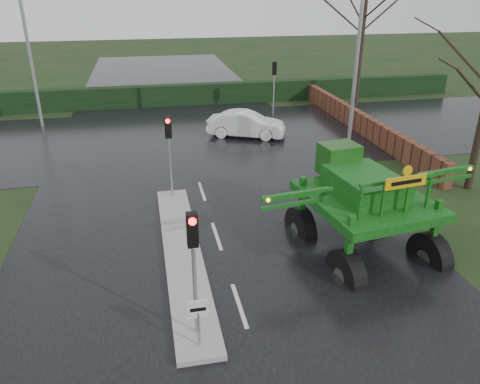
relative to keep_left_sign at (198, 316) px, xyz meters
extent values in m
plane|color=black|center=(1.30, 1.50, -1.06)|extent=(140.00, 140.00, 0.00)
cube|color=black|center=(1.30, 11.50, -1.05)|extent=(14.00, 80.00, 0.02)
cube|color=black|center=(1.30, 17.50, -1.05)|extent=(80.00, 12.00, 0.02)
cube|color=gray|center=(0.00, 4.50, -0.97)|extent=(1.20, 10.00, 0.16)
cube|color=black|center=(1.30, 25.50, -0.31)|extent=(44.00, 0.90, 1.50)
cube|color=#592D1E|center=(11.80, 17.50, -0.46)|extent=(0.40, 20.00, 1.20)
cylinder|color=gray|center=(0.00, 0.00, -0.41)|extent=(0.07, 0.07, 1.00)
cube|color=silver|center=(0.00, 0.00, 0.19)|extent=(0.50, 0.04, 0.50)
cube|color=black|center=(0.00, -0.02, 0.19)|extent=(0.38, 0.01, 0.10)
cylinder|color=gray|center=(0.00, 0.50, 0.69)|extent=(0.10, 0.10, 3.50)
cube|color=black|center=(0.00, 0.50, 2.04)|extent=(0.26, 0.22, 0.85)
sphere|color=#FF0C07|center=(0.00, 0.37, 2.32)|extent=(0.18, 0.18, 0.18)
cylinder|color=gray|center=(0.00, 9.00, 0.69)|extent=(0.10, 0.10, 3.50)
cube|color=black|center=(0.00, 9.00, 2.04)|extent=(0.26, 0.22, 0.85)
sphere|color=#FF0C07|center=(0.00, 8.87, 2.32)|extent=(0.18, 0.18, 0.18)
cylinder|color=gray|center=(7.80, 21.50, 0.69)|extent=(0.10, 0.10, 3.50)
cube|color=black|center=(7.80, 21.50, 2.04)|extent=(0.26, 0.22, 0.85)
sphere|color=#FF0C07|center=(7.80, 21.63, 2.32)|extent=(0.18, 0.18, 0.18)
cylinder|color=gray|center=(9.80, 13.50, 3.94)|extent=(0.20, 0.20, 10.00)
cylinder|color=gray|center=(-7.20, 21.50, 3.94)|extent=(0.20, 0.20, 10.00)
cylinder|color=black|center=(14.30, 22.50, 3.94)|extent=(0.32, 0.32, 10.00)
cylinder|color=black|center=(3.03, 3.58, -0.19)|extent=(0.71, 1.79, 1.74)
cylinder|color=#595B56|center=(3.03, 3.58, -0.19)|extent=(0.59, 0.67, 0.61)
cube|color=#0E420B|center=(3.03, 3.58, 0.90)|extent=(0.22, 0.22, 2.00)
cylinder|color=black|center=(6.14, 4.01, -0.19)|extent=(0.71, 1.79, 1.74)
cylinder|color=#595B56|center=(6.14, 4.01, -0.19)|extent=(0.59, 0.67, 0.61)
cube|color=#0E420B|center=(6.14, 4.01, 0.90)|extent=(0.22, 0.22, 2.00)
cylinder|color=black|center=(3.46, 0.47, -0.19)|extent=(0.71, 1.79, 1.74)
cylinder|color=#595B56|center=(3.46, 0.47, -0.19)|extent=(0.59, 0.67, 0.61)
cube|color=#0E420B|center=(3.46, 0.47, 0.90)|extent=(0.22, 0.22, 2.00)
cylinder|color=black|center=(6.57, 0.91, -0.19)|extent=(0.71, 1.79, 1.74)
cylinder|color=#595B56|center=(6.57, 0.91, -0.19)|extent=(0.59, 0.67, 0.61)
cube|color=#0E420B|center=(6.57, 0.91, 0.90)|extent=(0.22, 0.22, 2.00)
cube|color=#0E420B|center=(4.80, 2.24, 1.47)|extent=(4.20, 4.64, 0.30)
cube|color=#0E420B|center=(4.78, 2.41, 1.95)|extent=(2.26, 2.85, 0.78)
cube|color=#174B11|center=(4.54, 4.14, 2.25)|extent=(1.44, 1.21, 1.13)
cube|color=#0E420B|center=(4.99, 0.86, 2.73)|extent=(2.60, 0.46, 0.10)
cube|color=#0E420B|center=(2.09, 1.51, 2.25)|extent=(2.26, 0.47, 0.16)
sphere|color=orange|center=(1.15, 1.30, 2.25)|extent=(0.12, 0.12, 0.12)
cube|color=#0E420B|center=(7.61, 2.28, 2.25)|extent=(2.26, 0.47, 0.16)
sphere|color=orange|center=(8.57, 2.33, 2.25)|extent=(0.12, 0.12, 0.12)
cube|color=#DEA30B|center=(5.04, 0.52, 2.82)|extent=(1.39, 0.24, 0.35)
cube|color=black|center=(5.04, 0.52, 2.82)|extent=(1.04, 0.15, 0.12)
cylinder|color=#DEA30B|center=(5.04, 0.52, 3.17)|extent=(0.32, 0.08, 0.31)
imported|color=white|center=(4.88, 16.85, -1.06)|extent=(4.70, 3.19, 1.46)
camera|label=1|loc=(-0.84, -8.90, 7.18)|focal=35.00mm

